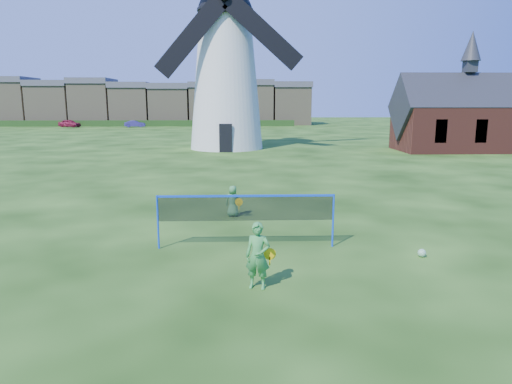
{
  "coord_description": "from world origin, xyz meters",
  "views": [
    {
      "loc": [
        -0.27,
        -12.87,
        4.14
      ],
      "look_at": [
        0.2,
        0.5,
        1.5
      ],
      "focal_mm": 32.32,
      "sensor_mm": 36.0,
      "label": 1
    }
  ],
  "objects": [
    {
      "name": "ground",
      "position": [
        0.0,
        0.0,
        0.0
      ],
      "size": [
        220.0,
        220.0,
        0.0
      ],
      "primitive_type": "plane",
      "color": "black",
      "rests_on": "ground"
    },
    {
      "name": "play_ball",
      "position": [
        4.64,
        -1.15,
        0.11
      ],
      "size": [
        0.22,
        0.22,
        0.22
      ],
      "primitive_type": "sphere",
      "color": "green",
      "rests_on": "ground"
    },
    {
      "name": "player_boy",
      "position": [
        -0.53,
        3.52,
        0.57
      ],
      "size": [
        0.67,
        0.49,
        1.14
      ],
      "rotation": [
        0.0,
        0.0,
        2.9
      ],
      "color": "#408548",
      "rests_on": "ground"
    },
    {
      "name": "chapel",
      "position": [
        18.77,
        25.68,
        2.76
      ],
      "size": [
        11.58,
        5.62,
        9.79
      ],
      "color": "#5F2A1F",
      "rests_on": "ground"
    },
    {
      "name": "badminton_net",
      "position": [
        -0.11,
        -0.16,
        1.14
      ],
      "size": [
        5.05,
        0.05,
        1.55
      ],
      "color": "blue",
      "rests_on": "ground"
    },
    {
      "name": "terraced_houses",
      "position": [
        -20.02,
        72.0,
        3.88
      ],
      "size": [
        64.58,
        8.4,
        8.31
      ],
      "color": "gray",
      "rests_on": "ground"
    },
    {
      "name": "car_right",
      "position": [
        -17.29,
        63.33,
        0.54
      ],
      "size": [
        3.4,
        1.51,
        1.08
      ],
      "primitive_type": "imported",
      "rotation": [
        0.0,
        0.0,
        1.69
      ],
      "color": "navy",
      "rests_on": "ground"
    },
    {
      "name": "windmill",
      "position": [
        -1.43,
        28.29,
        6.71
      ],
      "size": [
        12.8,
        6.38,
        18.72
      ],
      "color": "white",
      "rests_on": "ground"
    },
    {
      "name": "player_girl",
      "position": [
        0.11,
        -3.11,
        0.76
      ],
      "size": [
        0.73,
        0.48,
        1.52
      ],
      "rotation": [
        0.0,
        0.0,
        -0.23
      ],
      "color": "green",
      "rests_on": "ground"
    },
    {
      "name": "car_left",
      "position": [
        -27.95,
        63.78,
        0.62
      ],
      "size": [
        3.91,
        2.52,
        1.24
      ],
      "primitive_type": "imported",
      "rotation": [
        0.0,
        0.0,
        1.26
      ],
      "color": "maroon",
      "rests_on": "ground"
    },
    {
      "name": "hedge",
      "position": [
        -22.0,
        66.0,
        0.5
      ],
      "size": [
        62.0,
        0.8,
        1.0
      ],
      "primitive_type": "cube",
      "color": "#193814",
      "rests_on": "ground"
    }
  ]
}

